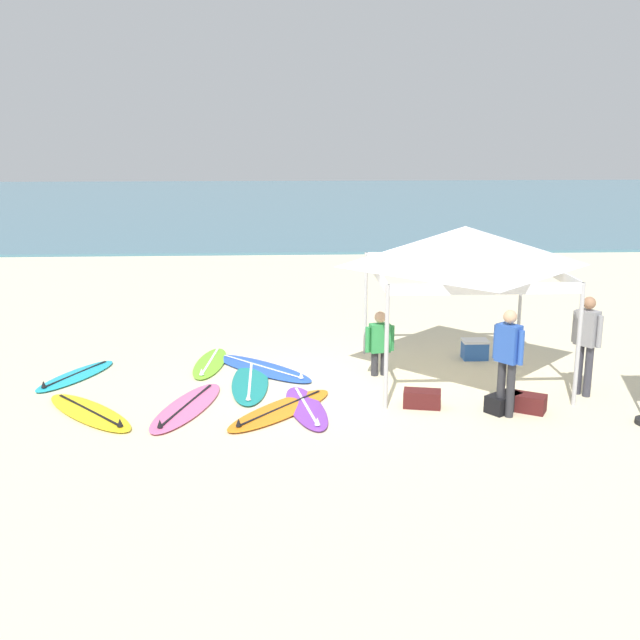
% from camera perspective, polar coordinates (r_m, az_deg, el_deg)
% --- Properties ---
extents(ground_plane, '(80.00, 80.00, 0.00)m').
position_cam_1_polar(ground_plane, '(13.61, 0.64, -4.84)').
color(ground_plane, beige).
extents(sea, '(80.00, 36.00, 0.10)m').
position_cam_1_polar(sea, '(45.12, -1.85, 8.63)').
color(sea, teal).
rests_on(sea, ground).
extents(canopy_tent, '(3.22, 3.22, 2.75)m').
position_cam_1_polar(canopy_tent, '(13.73, 10.66, 5.36)').
color(canopy_tent, '#B7B7BC').
rests_on(canopy_tent, ground).
extents(surfboard_teal, '(0.67, 2.38, 0.19)m').
position_cam_1_polar(surfboard_teal, '(13.68, -5.21, -4.64)').
color(surfboard_teal, '#19847F').
rests_on(surfboard_teal, ground).
extents(surfboard_cyan, '(1.35, 2.01, 0.19)m').
position_cam_1_polar(surfboard_cyan, '(14.68, -17.66, -3.96)').
color(surfboard_cyan, '#23B2CC').
rests_on(surfboard_cyan, ground).
extents(surfboard_lime, '(0.72, 2.02, 0.19)m').
position_cam_1_polar(surfboard_lime, '(14.86, -8.16, -3.19)').
color(surfboard_lime, '#7AD12D').
rests_on(surfboard_lime, ground).
extents(surfboard_yellow, '(1.99, 2.12, 0.19)m').
position_cam_1_polar(surfboard_yellow, '(12.80, -16.71, -6.56)').
color(surfboard_yellow, yellow).
rests_on(surfboard_yellow, ground).
extents(surfboard_purple, '(0.89, 2.11, 0.19)m').
position_cam_1_polar(surfboard_purple, '(12.45, -1.02, -6.52)').
color(surfboard_purple, purple).
rests_on(surfboard_purple, ground).
extents(surfboard_blue, '(2.22, 2.23, 0.19)m').
position_cam_1_polar(surfboard_blue, '(14.46, -4.30, -3.58)').
color(surfboard_blue, blue).
rests_on(surfboard_blue, ground).
extents(surfboard_pink, '(1.31, 2.45, 0.19)m').
position_cam_1_polar(surfboard_pink, '(12.67, -9.86, -6.37)').
color(surfboard_pink, pink).
rests_on(surfboard_pink, ground).
extents(surfboard_orange, '(2.02, 2.22, 0.19)m').
position_cam_1_polar(surfboard_orange, '(12.38, -2.96, -6.66)').
color(surfboard_orange, orange).
rests_on(surfboard_orange, ground).
extents(person_blue, '(0.40, 0.45, 1.71)m').
position_cam_1_polar(person_blue, '(12.28, 13.74, -2.55)').
color(person_blue, '#2D2D33').
rests_on(person_blue, ground).
extents(person_grey, '(0.39, 0.46, 1.71)m').
position_cam_1_polar(person_grey, '(13.58, 19.13, -1.33)').
color(person_grey, '#383842').
rests_on(person_grey, ground).
extents(person_green, '(0.54, 0.28, 1.20)m').
position_cam_1_polar(person_green, '(13.99, 4.45, -1.54)').
color(person_green, '#2D2D33').
rests_on(person_green, ground).
extents(gear_bag_near_tent, '(0.68, 0.58, 0.28)m').
position_cam_1_polar(gear_bag_near_tent, '(12.81, 15.04, -5.93)').
color(gear_bag_near_tent, '#4C1919').
rests_on(gear_bag_near_tent, ground).
extents(gear_bag_by_pole, '(0.65, 0.44, 0.28)m').
position_cam_1_polar(gear_bag_by_pole, '(12.66, 7.57, -5.80)').
color(gear_bag_by_pole, '#4C1919').
rests_on(gear_bag_by_pole, ground).
extents(gear_bag_on_sand, '(0.67, 0.61, 0.28)m').
position_cam_1_polar(gear_bag_on_sand, '(12.72, 13.45, -5.97)').
color(gear_bag_on_sand, black).
rests_on(gear_bag_on_sand, ground).
extents(cooler_box, '(0.50, 0.36, 0.39)m').
position_cam_1_polar(cooler_box, '(15.35, 11.40, -2.13)').
color(cooler_box, '#2D60B7').
rests_on(cooler_box, ground).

